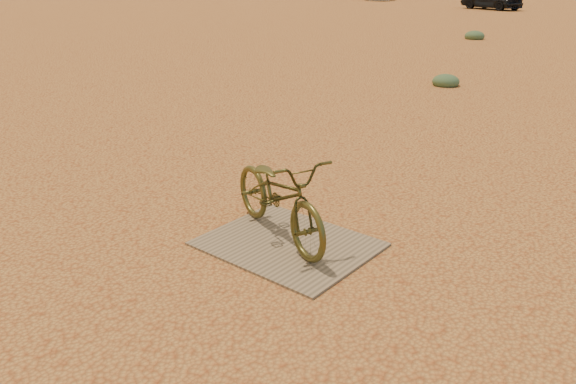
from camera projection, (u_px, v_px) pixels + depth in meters
The scene contains 5 objects.
ground at pixel (331, 235), 5.26m from camera, with size 120.00×120.00×0.00m, color #BB8743.
plywood_board at pixel (288, 244), 5.06m from camera, with size 1.45×1.18×0.02m, color #857155.
bicycle at pixel (279, 195), 5.03m from camera, with size 0.54×1.56×0.82m, color #47441B.
kale_a at pixel (445, 86), 12.09m from camera, with size 0.57×0.57×0.32m, color #4D6C48.
kale_c at pixel (474, 39), 20.29m from camera, with size 0.70×0.70×0.39m, color #4D6C48.
Camera 1 is at (2.71, -3.92, 2.31)m, focal length 35.00 mm.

